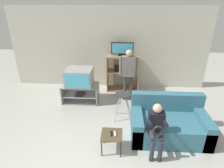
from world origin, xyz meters
name	(u,v)px	position (x,y,z in m)	size (l,w,h in m)	color
wall_back	(109,49)	(0.00, 4.20, 1.30)	(6.40, 0.06, 2.60)	beige
tv_stand	(81,93)	(-0.73, 3.01, 0.26)	(1.03, 0.57, 0.52)	#939399
television_main	(79,77)	(-0.74, 3.02, 0.76)	(0.73, 0.64, 0.48)	#9E9EA3
media_shelf	(123,73)	(0.48, 3.89, 0.59)	(1.01, 0.49, 1.16)	#9E7A51
television_flat	(122,49)	(0.45, 3.90, 1.36)	(0.68, 0.20, 0.41)	black
folding_stool	(123,98)	(0.50, 2.22, 0.56)	(0.44, 0.42, 0.68)	#B7B7BC
snack_table	(112,136)	(0.30, 1.09, 0.33)	(0.41, 0.41, 0.38)	brown
remote_control_black	(111,133)	(0.29, 1.10, 0.39)	(0.04, 0.14, 0.02)	black
remote_control_white	(115,134)	(0.36, 1.09, 0.39)	(0.04, 0.14, 0.02)	silver
couch	(168,124)	(1.50, 1.63, 0.29)	(1.60, 0.98, 0.85)	teal
person_standing_adult	(129,71)	(0.64, 3.19, 0.92)	(0.53, 0.20, 1.52)	#3D3833
person_seated_child	(156,126)	(1.13, 1.07, 0.62)	(0.33, 0.43, 1.04)	#2D2D38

